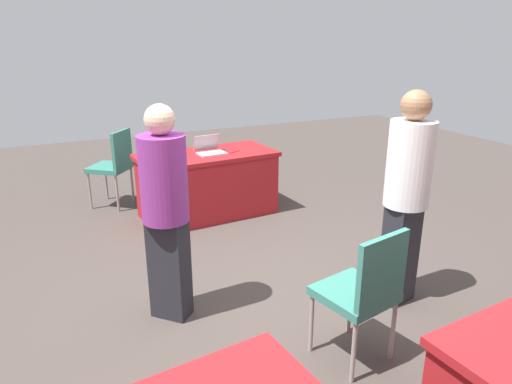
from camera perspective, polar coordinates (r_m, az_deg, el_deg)
The scene contains 9 objects.
ground_plane at distance 3.75m, azimuth -0.70°, elevation -14.69°, with size 14.40×14.40×0.00m, color #4C423D.
table_foreground at distance 5.56m, azimuth -6.02°, elevation 0.99°, with size 1.65×0.87×0.76m.
chair_near_front at distance 6.03m, azimuth -17.16°, elevation 3.48°, with size 0.62×0.62×0.98m.
chair_tucked_left at distance 3.07m, azimuth 13.17°, elevation -11.55°, with size 0.51×0.51×0.95m.
person_presenter at distance 3.39m, azimuth -11.15°, elevation -1.60°, with size 0.48×0.48×1.64m.
person_attendee_standing at distance 3.70m, azimuth 18.14°, elevation 0.27°, with size 0.41×0.41×1.71m.
laptop_silver at distance 5.44m, azimuth -5.69°, elevation 5.20°, with size 0.34×0.31×0.21m.
yarn_ball at distance 5.32m, azimuth -10.54°, elevation 4.98°, with size 0.13×0.13×0.13m, color #3F5999.
scissors_red at distance 5.49m, azimuth -2.77°, elevation 5.02°, with size 0.18×0.04×0.01m, color red.
Camera 1 is at (1.31, 2.84, 2.07)m, focal length 32.33 mm.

